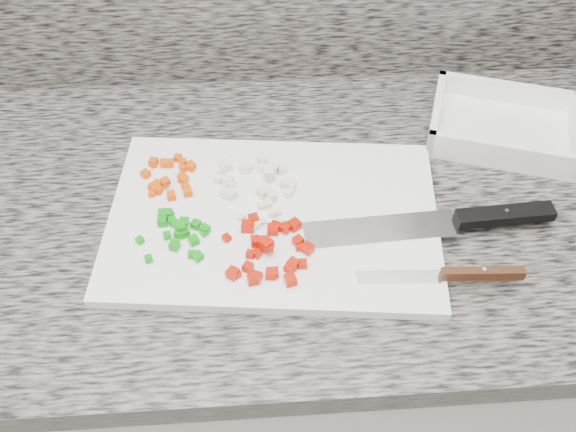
# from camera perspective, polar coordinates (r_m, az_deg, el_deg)

# --- Properties ---
(cabinet) EXTENTS (3.92, 0.62, 0.86)m
(cabinet) POSITION_cam_1_polar(r_m,az_deg,el_deg) (1.34, -3.36, -12.32)
(cabinet) COLOR white
(cabinet) RESTS_ON ground
(countertop) EXTENTS (3.96, 0.64, 0.04)m
(countertop) POSITION_cam_1_polar(r_m,az_deg,el_deg) (0.97, -4.54, 0.50)
(countertop) COLOR #68625B
(countertop) RESTS_ON cabinet
(cutting_board) EXTENTS (0.50, 0.36, 0.02)m
(cutting_board) POSITION_cam_1_polar(r_m,az_deg,el_deg) (0.92, -1.33, -0.26)
(cutting_board) COLOR white
(cutting_board) RESTS_ON countertop
(carrot_pile) EXTENTS (0.08, 0.09, 0.02)m
(carrot_pile) POSITION_cam_1_polar(r_m,az_deg,el_deg) (0.98, -10.41, 3.54)
(carrot_pile) COLOR #DD4804
(carrot_pile) RESTS_ON cutting_board
(onion_pile) EXTENTS (0.12, 0.09, 0.02)m
(onion_pile) POSITION_cam_1_polar(r_m,az_deg,el_deg) (0.96, -2.96, 3.42)
(onion_pile) COLOR silver
(onion_pile) RESTS_ON cutting_board
(green_pepper_pile) EXTENTS (0.10, 0.10, 0.02)m
(green_pepper_pile) POSITION_cam_1_polar(r_m,az_deg,el_deg) (0.90, -9.65, -1.24)
(green_pepper_pile) COLOR #0C890C
(green_pepper_pile) RESTS_ON cutting_board
(red_pepper_pile) EXTENTS (0.13, 0.12, 0.02)m
(red_pepper_pile) POSITION_cam_1_polar(r_m,az_deg,el_deg) (0.87, -1.73, -2.91)
(red_pepper_pile) COLOR #B61302
(red_pepper_pile) RESTS_ON cutting_board
(garlic_pile) EXTENTS (0.06, 0.06, 0.01)m
(garlic_pile) POSITION_cam_1_polar(r_m,az_deg,el_deg) (0.91, -2.21, 0.14)
(garlic_pile) COLOR beige
(garlic_pile) RESTS_ON cutting_board
(chef_knife) EXTENTS (0.36, 0.06, 0.02)m
(chef_knife) POSITION_cam_1_polar(r_m,az_deg,el_deg) (0.93, 15.25, -0.34)
(chef_knife) COLOR white
(chef_knife) RESTS_ON cutting_board
(paring_knife) EXTENTS (0.22, 0.03, 0.02)m
(paring_knife) POSITION_cam_1_polar(r_m,az_deg,el_deg) (0.87, 15.14, -5.05)
(paring_knife) COLOR white
(paring_knife) RESTS_ON cutting_board
(tray) EXTENTS (0.27, 0.23, 0.05)m
(tray) POSITION_cam_1_polar(r_m,az_deg,el_deg) (1.10, 18.57, 7.46)
(tray) COLOR white
(tray) RESTS_ON countertop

